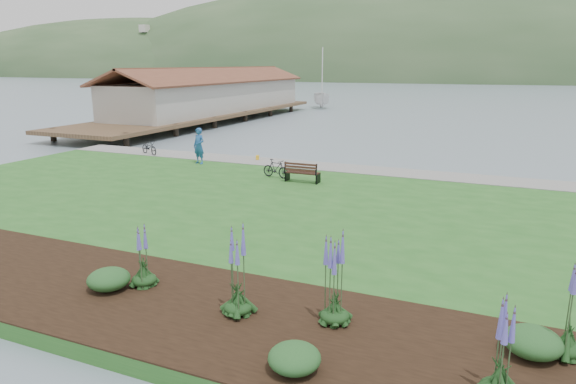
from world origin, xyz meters
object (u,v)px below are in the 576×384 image
at_px(sailboat, 322,108).
at_px(park_bench, 302,172).
at_px(person, 199,143).
at_px(bicycle_a, 149,147).

bearing_deg(sailboat, park_bench, -95.40).
bearing_deg(park_bench, person, 162.64).
distance_m(person, sailboat, 41.95).
bearing_deg(bicycle_a, person, -83.35).
distance_m(park_bench, bicycle_a, 11.84).
relative_size(park_bench, sailboat, 0.06).
bearing_deg(bicycle_a, park_bench, -83.33).
xyz_separation_m(park_bench, bicycle_a, (-11.35, 3.35, -0.06)).
height_order(person, bicycle_a, person).
distance_m(person, bicycle_a, 4.68).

